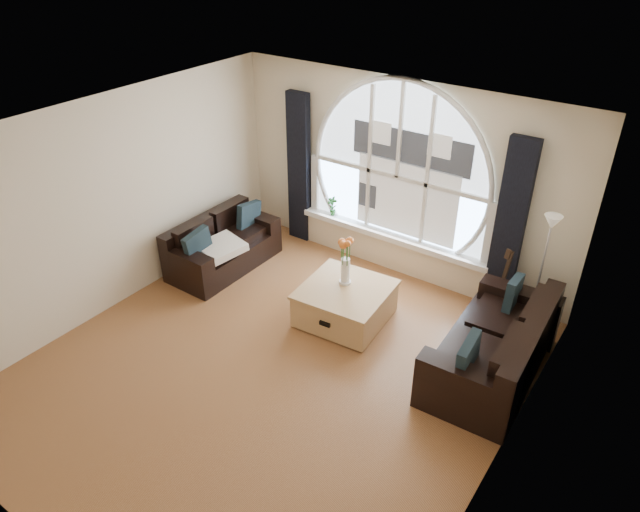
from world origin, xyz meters
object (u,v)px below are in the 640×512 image
at_px(sofa_right, 493,344).
at_px(potted_plant, 332,206).
at_px(sofa_left, 223,242).
at_px(coffee_chest, 345,302).
at_px(floor_lamp, 540,277).
at_px(vase_flowers, 346,256).
at_px(guitar, 505,283).

bearing_deg(sofa_right, potted_plant, 154.04).
relative_size(sofa_left, coffee_chest, 1.57).
distance_m(sofa_right, floor_lamp, 1.07).
relative_size(sofa_right, vase_flowers, 2.72).
distance_m(coffee_chest, floor_lamp, 2.33).
distance_m(sofa_right, guitar, 1.08).
bearing_deg(potted_plant, vase_flowers, -50.43).
bearing_deg(coffee_chest, sofa_right, -1.51).
bearing_deg(coffee_chest, vase_flowers, 121.77).
height_order(sofa_left, guitar, guitar).
distance_m(vase_flowers, guitar, 1.99).
distance_m(vase_flowers, floor_lamp, 2.28).
xyz_separation_m(sofa_left, sofa_right, (3.97, 0.05, 0.00)).
xyz_separation_m(sofa_left, coffee_chest, (2.12, -0.06, -0.15)).
height_order(sofa_left, floor_lamp, floor_lamp).
xyz_separation_m(coffee_chest, potted_plant, (-1.16, 1.41, 0.44)).
bearing_deg(coffee_chest, sofa_left, 173.67).
relative_size(guitar, potted_plant, 3.65).
distance_m(sofa_left, sofa_right, 3.97).
distance_m(sofa_right, vase_flowers, 1.98).
distance_m(sofa_right, potted_plant, 3.29).
xyz_separation_m(sofa_right, vase_flowers, (-1.93, -0.01, 0.46)).
bearing_deg(coffee_chest, guitar, 31.07).
bearing_deg(sofa_left, guitar, 16.56).
relative_size(coffee_chest, vase_flowers, 1.48).
bearing_deg(vase_flowers, potted_plant, 129.57).
relative_size(sofa_right, guitar, 1.80).
bearing_deg(guitar, potted_plant, -171.65).
bearing_deg(floor_lamp, sofa_left, -165.87).
distance_m(floor_lamp, guitar, 0.48).
bearing_deg(sofa_right, vase_flowers, 177.65).
height_order(sofa_right, guitar, guitar).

